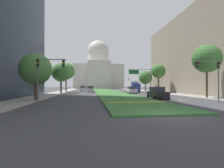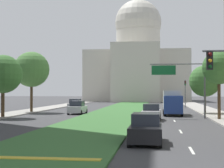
% 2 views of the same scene
% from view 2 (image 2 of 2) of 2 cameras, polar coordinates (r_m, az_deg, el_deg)
% --- Properties ---
extents(ground_plane, '(260.00, 260.00, 0.00)m').
position_cam_2_polar(ground_plane, '(59.72, 1.63, -4.12)').
color(ground_plane, '#3D3D3F').
extents(grass_median, '(7.34, 93.29, 0.14)m').
position_cam_2_polar(grass_median, '(54.57, 1.10, -4.34)').
color(grass_median, '#386B33').
rests_on(grass_median, ground_plane).
extents(median_curb_nose, '(6.61, 0.50, 0.04)m').
position_cam_2_polar(median_curb_nose, '(16.97, -13.06, -11.45)').
color(median_curb_nose, gold).
rests_on(median_curb_nose, grass_median).
extents(lane_dashes_right, '(0.16, 63.42, 0.01)m').
position_cam_2_polar(lane_dashes_right, '(48.98, 9.35, -4.79)').
color(lane_dashes_right, silver).
rests_on(lane_dashes_right, ground_plane).
extents(sidewalk_left, '(4.00, 93.29, 0.15)m').
position_cam_2_polar(sidewalk_left, '(52.75, -14.36, -4.42)').
color(sidewalk_left, '#9E9991').
rests_on(sidewalk_left, ground_plane).
extents(sidewalk_right, '(4.00, 93.29, 0.15)m').
position_cam_2_polar(sidewalk_right, '(49.70, 16.23, -4.62)').
color(sidewalk_right, '#9E9991').
rests_on(sidewalk_right, ground_plane).
extents(capitol_building, '(30.24, 28.90, 32.29)m').
position_cam_2_polar(capitol_building, '(110.87, 4.18, 3.22)').
color(capitol_building, beige).
rests_on(capitol_building, ground_plane).
extents(traffic_light_far_right, '(0.28, 0.35, 5.20)m').
position_cam_2_polar(traffic_light_far_right, '(68.36, 11.61, -0.93)').
color(traffic_light_far_right, '#515456').
rests_on(traffic_light_far_right, ground_plane).
extents(overhead_guide_sign, '(6.37, 0.20, 6.50)m').
position_cam_2_polar(overhead_guide_sign, '(42.27, 11.34, 0.96)').
color(overhead_guide_sign, '#515456').
rests_on(overhead_guide_sign, ground_plane).
extents(street_tree_left_mid, '(4.52, 4.52, 7.41)m').
position_cam_2_polar(street_tree_left_mid, '(43.72, -17.01, 1.50)').
color(street_tree_left_mid, '#4C3823').
rests_on(street_tree_left_mid, ground_plane).
extents(street_tree_right_mid, '(3.62, 3.62, 7.50)m').
position_cam_2_polar(street_tree_right_mid, '(40.26, 16.70, 2.47)').
color(street_tree_right_mid, '#4C3823').
rests_on(street_tree_right_mid, ground_plane).
extents(street_tree_left_far, '(5.16, 5.16, 8.87)m').
position_cam_2_polar(street_tree_left_far, '(53.24, -12.72, 2.27)').
color(street_tree_left_far, '#4C3823').
rests_on(street_tree_left_far, ground_plane).
extents(street_tree_right_far, '(4.28, 4.28, 6.64)m').
position_cam_2_polar(street_tree_right_far, '(50.21, 14.60, 0.45)').
color(street_tree_right_far, '#4C3823').
rests_on(street_tree_right_far, ground_plane).
extents(sedan_lead_stopped, '(2.01, 4.56, 1.82)m').
position_cam_2_polar(sedan_lead_stopped, '(22.18, 5.44, -7.20)').
color(sedan_lead_stopped, black).
rests_on(sedan_lead_stopped, ground_plane).
extents(sedan_midblock, '(2.11, 4.65, 1.77)m').
position_cam_2_polar(sedan_midblock, '(38.97, 6.30, -4.56)').
color(sedan_midblock, '#BCBCC1').
rests_on(sedan_midblock, ground_plane).
extents(sedan_distant, '(1.93, 4.65, 1.80)m').
position_cam_2_polar(sedan_distant, '(49.22, -5.52, -3.81)').
color(sedan_distant, '#BCBCC1').
rests_on(sedan_distant, ground_plane).
extents(sedan_far_horizon, '(1.88, 4.27, 1.81)m').
position_cam_2_polar(sedan_far_horizon, '(60.05, -5.86, -3.30)').
color(sedan_far_horizon, '#BCBCC1').
rests_on(sedan_far_horizon, ground_plane).
extents(box_truck_delivery, '(2.40, 6.40, 3.20)m').
position_cam_2_polar(box_truck_delivery, '(47.30, 9.60, -2.89)').
color(box_truck_delivery, navy).
rests_on(box_truck_delivery, ground_plane).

